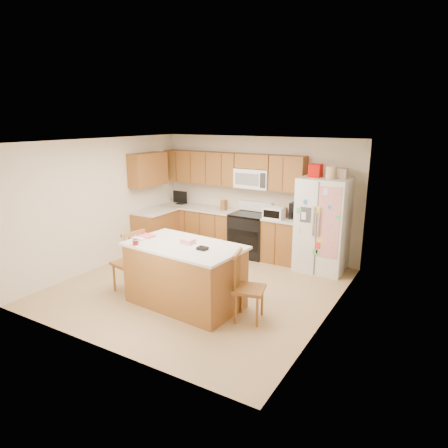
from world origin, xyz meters
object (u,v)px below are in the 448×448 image
Objects in this scene: stove at (250,234)px; windsor_chair_right at (248,288)px; windsor_chair_back at (211,267)px; windsor_chair_left at (129,263)px; refrigerator at (323,224)px; island at (185,274)px.

windsor_chair_right is at bearing -63.77° from stove.
windsor_chair_back is 1.08m from windsor_chair_right.
stove reaches higher than windsor_chair_left.
refrigerator reaches higher than windsor_chair_back.
stove is at bearing 177.70° from refrigerator.
refrigerator is at bearing 61.59° from island.
island is at bearing -85.80° from stove.
windsor_chair_back is (-1.25, -1.98, -0.46)m from refrigerator.
refrigerator reaches higher than stove.
windsor_chair_left is 1.10× the size of windsor_chair_back.
stove is 1.10× the size of windsor_chair_right.
windsor_chair_right is at bearing 2.59° from island.
stove is 2.84m from windsor_chair_left.
refrigerator is 2.56m from windsor_chair_right.
stove is 2.86m from windsor_chair_right.
windsor_chair_back is 0.96× the size of windsor_chair_right.
stove is at bearing 98.84° from windsor_chair_back.
stove is 2.62m from island.
stove is 2.07m from windsor_chair_back.
windsor_chair_left reaches higher than windsor_chair_back.
windsor_chair_left is (-1.10, -0.08, 0.01)m from island.
stove reaches higher than island.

